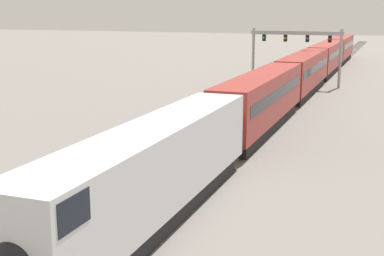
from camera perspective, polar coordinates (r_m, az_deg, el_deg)
The scene contains 5 objects.
ground_plane at distance 24.17m, azimuth -12.68°, elevation -12.62°, with size 400.00×400.00×0.00m, color slate.
track_main at distance 79.44m, azimuth 13.08°, elevation 4.89°, with size 2.60×200.00×0.16m.
track_near at distance 61.08m, azimuth 5.35°, elevation 2.95°, with size 2.60×160.00×0.16m.
passenger_train at distance 67.04m, azimuth 11.73°, elevation 5.79°, with size 3.04×107.96×4.80m.
signal_gantry at distance 73.38m, azimuth 10.88°, elevation 8.69°, with size 12.10×0.49×7.55m.
Camera 1 is at (12.39, -18.12, 10.13)m, focal length 50.76 mm.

